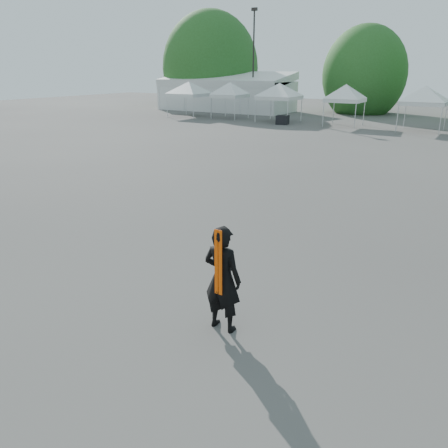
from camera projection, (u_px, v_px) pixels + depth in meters
The scene contains 12 objects.
ground at pixel (248, 257), 11.05m from camera, with size 120.00×120.00×0.00m, color #474442.
marquee at pixel (226, 93), 49.33m from camera, with size 15.00×6.25×4.23m.
light_pole_west at pixel (253, 56), 45.28m from camera, with size 0.60×0.25×10.30m.
tree_far_w at pixel (210, 68), 52.85m from camera, with size 4.80×4.80×7.30m.
tree_mid_w at pixel (364, 75), 45.78m from camera, with size 4.16×4.16×6.33m.
tent_a at pixel (189, 84), 42.71m from camera, with size 4.71×4.71×3.88m.
tent_b at pixel (230, 85), 41.02m from camera, with size 3.97×3.97×3.88m.
tent_c at pixel (280, 86), 38.35m from camera, with size 4.65×4.65×3.88m.
tent_d at pixel (346, 88), 35.32m from camera, with size 3.96×3.96×3.88m.
tent_e at pixel (426, 89), 32.30m from camera, with size 4.46×4.46×3.88m.
man at pixel (222, 279), 7.70m from camera, with size 0.73×0.48×1.99m.
crate_west at pixel (283, 120), 37.21m from camera, with size 0.98×0.76×0.76m, color black.
Camera 1 is at (4.79, -8.95, 4.49)m, focal length 35.00 mm.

